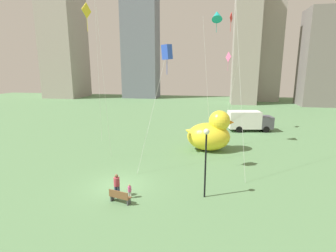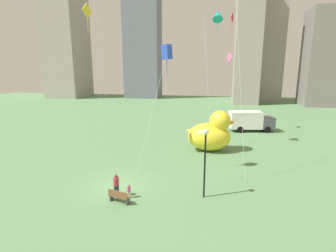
{
  "view_description": "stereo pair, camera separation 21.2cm",
  "coord_description": "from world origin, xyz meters",
  "px_view_note": "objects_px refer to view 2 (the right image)",
  "views": [
    {
      "loc": [
        6.95,
        -17.13,
        8.62
      ],
      "look_at": [
        3.09,
        3.96,
        3.92
      ],
      "focal_mm": 27.52,
      "sensor_mm": 36.0,
      "label": 1
    },
    {
      "loc": [
        7.16,
        -17.09,
        8.62
      ],
      "look_at": [
        3.09,
        3.96,
        3.92
      ],
      "focal_mm": 27.52,
      "sensor_mm": 36.0,
      "label": 2
    }
  ],
  "objects_px": {
    "lamppost": "(205,150)",
    "kite_yellow": "(89,19)",
    "kite_red": "(232,24)",
    "kite_teal": "(218,15)",
    "box_truck": "(250,121)",
    "kite_pink": "(230,61)",
    "person_child": "(129,190)",
    "giant_inflatable_duck": "(211,133)",
    "kite_blue": "(167,53)",
    "park_bench": "(119,196)",
    "person_adult": "(116,184)"
  },
  "relations": [
    {
      "from": "lamppost",
      "to": "person_child",
      "type": "bearing_deg",
      "value": -167.77
    },
    {
      "from": "giant_inflatable_duck",
      "to": "kite_blue",
      "type": "height_order",
      "value": "kite_blue"
    },
    {
      "from": "kite_pink",
      "to": "kite_teal",
      "type": "bearing_deg",
      "value": -106.79
    },
    {
      "from": "giant_inflatable_duck",
      "to": "kite_blue",
      "type": "xyz_separation_m",
      "value": [
        -3.43,
        -7.24,
        8.01
      ]
    },
    {
      "from": "box_truck",
      "to": "kite_yellow",
      "type": "distance_m",
      "value": 24.98
    },
    {
      "from": "lamppost",
      "to": "kite_pink",
      "type": "bearing_deg",
      "value": 83.78
    },
    {
      "from": "kite_red",
      "to": "kite_teal",
      "type": "bearing_deg",
      "value": -104.28
    },
    {
      "from": "person_adult",
      "to": "kite_blue",
      "type": "height_order",
      "value": "kite_blue"
    },
    {
      "from": "person_child",
      "to": "kite_blue",
      "type": "distance_m",
      "value": 10.59
    },
    {
      "from": "person_adult",
      "to": "box_truck",
      "type": "relative_size",
      "value": 0.26
    },
    {
      "from": "kite_blue",
      "to": "kite_yellow",
      "type": "bearing_deg",
      "value": 164.92
    },
    {
      "from": "person_adult",
      "to": "person_child",
      "type": "xyz_separation_m",
      "value": [
        0.92,
        -0.04,
        -0.36
      ]
    },
    {
      "from": "person_child",
      "to": "lamppost",
      "type": "bearing_deg",
      "value": 12.23
    },
    {
      "from": "box_truck",
      "to": "kite_red",
      "type": "xyz_separation_m",
      "value": [
        -3.16,
        -1.23,
        12.9
      ]
    },
    {
      "from": "person_adult",
      "to": "kite_pink",
      "type": "distance_m",
      "value": 22.45
    },
    {
      "from": "giant_inflatable_duck",
      "to": "kite_yellow",
      "type": "distance_m",
      "value": 16.26
    },
    {
      "from": "park_bench",
      "to": "kite_blue",
      "type": "relative_size",
      "value": 0.15
    },
    {
      "from": "person_child",
      "to": "box_truck",
      "type": "xyz_separation_m",
      "value": [
        10.36,
        22.11,
        0.9
      ]
    },
    {
      "from": "park_bench",
      "to": "kite_pink",
      "type": "xyz_separation_m",
      "value": [
        7.43,
        19.85,
        9.29
      ]
    },
    {
      "from": "person_adult",
      "to": "kite_blue",
      "type": "distance_m",
      "value": 10.45
    },
    {
      "from": "lamppost",
      "to": "park_bench",
      "type": "bearing_deg",
      "value": -161.31
    },
    {
      "from": "box_truck",
      "to": "kite_yellow",
      "type": "relative_size",
      "value": 0.45
    },
    {
      "from": "kite_pink",
      "to": "kite_yellow",
      "type": "bearing_deg",
      "value": -135.38
    },
    {
      "from": "giant_inflatable_duck",
      "to": "box_truck",
      "type": "relative_size",
      "value": 0.83
    },
    {
      "from": "park_bench",
      "to": "kite_yellow",
      "type": "xyz_separation_m",
      "value": [
        -5.15,
        7.43,
        12.43
      ]
    },
    {
      "from": "giant_inflatable_duck",
      "to": "person_adult",
      "type": "bearing_deg",
      "value": -116.99
    },
    {
      "from": "person_child",
      "to": "kite_blue",
      "type": "bearing_deg",
      "value": 70.01
    },
    {
      "from": "lamppost",
      "to": "kite_yellow",
      "type": "relative_size",
      "value": 0.34
    },
    {
      "from": "kite_red",
      "to": "kite_yellow",
      "type": "distance_m",
      "value": 19.18
    },
    {
      "from": "giant_inflatable_duck",
      "to": "box_truck",
      "type": "bearing_deg",
      "value": 62.83
    },
    {
      "from": "park_bench",
      "to": "kite_teal",
      "type": "bearing_deg",
      "value": 68.1
    },
    {
      "from": "park_bench",
      "to": "person_child",
      "type": "distance_m",
      "value": 0.88
    },
    {
      "from": "giant_inflatable_duck",
      "to": "kite_blue",
      "type": "distance_m",
      "value": 11.33
    },
    {
      "from": "giant_inflatable_duck",
      "to": "lamppost",
      "type": "height_order",
      "value": "lamppost"
    },
    {
      "from": "box_truck",
      "to": "kite_blue",
      "type": "relative_size",
      "value": 0.61
    },
    {
      "from": "kite_blue",
      "to": "kite_yellow",
      "type": "height_order",
      "value": "kite_yellow"
    },
    {
      "from": "kite_teal",
      "to": "kite_yellow",
      "type": "height_order",
      "value": "kite_teal"
    },
    {
      "from": "kite_blue",
      "to": "park_bench",
      "type": "bearing_deg",
      "value": -111.45
    },
    {
      "from": "kite_teal",
      "to": "lamppost",
      "type": "bearing_deg",
      "value": -91.45
    },
    {
      "from": "person_adult",
      "to": "box_truck",
      "type": "bearing_deg",
      "value": 62.93
    },
    {
      "from": "kite_teal",
      "to": "kite_yellow",
      "type": "xyz_separation_m",
      "value": [
        -10.94,
        -6.97,
        -1.23
      ]
    },
    {
      "from": "box_truck",
      "to": "kite_teal",
      "type": "bearing_deg",
      "value": -120.59
    },
    {
      "from": "lamppost",
      "to": "box_truck",
      "type": "distance_m",
      "value": 21.78
    },
    {
      "from": "kite_teal",
      "to": "kite_red",
      "type": "height_order",
      "value": "kite_red"
    },
    {
      "from": "person_adult",
      "to": "person_child",
      "type": "height_order",
      "value": "person_adult"
    },
    {
      "from": "person_child",
      "to": "kite_red",
      "type": "height_order",
      "value": "kite_red"
    },
    {
      "from": "giant_inflatable_duck",
      "to": "box_truck",
      "type": "distance_m",
      "value": 11.44
    },
    {
      "from": "person_child",
      "to": "kite_red",
      "type": "xyz_separation_m",
      "value": [
        7.2,
        20.88,
        13.8
      ]
    },
    {
      "from": "giant_inflatable_duck",
      "to": "park_bench",
      "type": "bearing_deg",
      "value": -113.7
    },
    {
      "from": "giant_inflatable_duck",
      "to": "kite_pink",
      "type": "distance_m",
      "value": 10.8
    }
  ]
}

